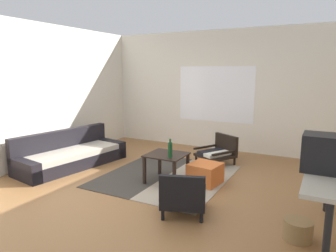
# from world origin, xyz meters

# --- Properties ---
(ground_plane) EXTENTS (7.80, 7.80, 0.00)m
(ground_plane) POSITION_xyz_m (0.00, 0.00, 0.00)
(ground_plane) COLOR olive
(far_wall_with_window) EXTENTS (5.60, 0.13, 2.70)m
(far_wall_with_window) POSITION_xyz_m (0.00, 3.06, 1.35)
(far_wall_with_window) COLOR silver
(far_wall_with_window) RESTS_ON ground
(side_wall_left) EXTENTS (0.12, 6.60, 2.70)m
(side_wall_left) POSITION_xyz_m (-2.66, 0.30, 1.35)
(side_wall_left) COLOR silver
(side_wall_left) RESTS_ON ground
(area_rug) EXTENTS (2.01, 2.24, 0.01)m
(area_rug) POSITION_xyz_m (-0.07, 0.77, 0.01)
(area_rug) COLOR #38332D
(area_rug) RESTS_ON ground
(couch) EXTENTS (1.10, 2.17, 0.66)m
(couch) POSITION_xyz_m (-1.99, 0.44, 0.21)
(couch) COLOR black
(couch) RESTS_ON ground
(coffee_table) EXTENTS (0.61, 0.58, 0.47)m
(coffee_table) POSITION_xyz_m (0.05, 0.52, 0.38)
(coffee_table) COLOR black
(coffee_table) RESTS_ON ground
(armchair_by_window) EXTENTS (0.83, 0.84, 0.55)m
(armchair_by_window) POSITION_xyz_m (0.46, 1.91, 0.25)
(armchair_by_window) COLOR black
(armchair_by_window) RESTS_ON ground
(armchair_striped_foreground) EXTENTS (0.72, 0.74, 0.58)m
(armchair_striped_foreground) POSITION_xyz_m (0.79, -0.40, 0.25)
(armchair_striped_foreground) COLOR black
(armchair_striped_foreground) RESTS_ON ground
(ottoman_orange) EXTENTS (0.52, 0.52, 0.33)m
(ottoman_orange) POSITION_xyz_m (0.64, 0.75, 0.17)
(ottoman_orange) COLOR #D1662D
(ottoman_orange) RESTS_ON ground
(console_shelf) EXTENTS (0.46, 1.78, 0.83)m
(console_shelf) POSITION_xyz_m (2.38, -0.27, 0.75)
(console_shelf) COLOR #B2AD9E
(console_shelf) RESTS_ON ground
(crt_television) EXTENTS (0.55, 0.34, 0.36)m
(crt_television) POSITION_xyz_m (2.37, -0.43, 1.01)
(crt_television) COLOR black
(crt_television) RESTS_ON console_shelf
(clay_vase) EXTENTS (0.25, 0.25, 0.30)m
(clay_vase) POSITION_xyz_m (2.38, 0.05, 0.94)
(clay_vase) COLOR #A87047
(clay_vase) RESTS_ON console_shelf
(glass_bottle) EXTENTS (0.07, 0.07, 0.29)m
(glass_bottle) POSITION_xyz_m (0.19, 0.39, 0.60)
(glass_bottle) COLOR #194723
(glass_bottle) RESTS_ON coffee_table
(wicker_basket) EXTENTS (0.30, 0.30, 0.22)m
(wicker_basket) POSITION_xyz_m (2.12, -0.35, 0.11)
(wicker_basket) COLOR olive
(wicker_basket) RESTS_ON ground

